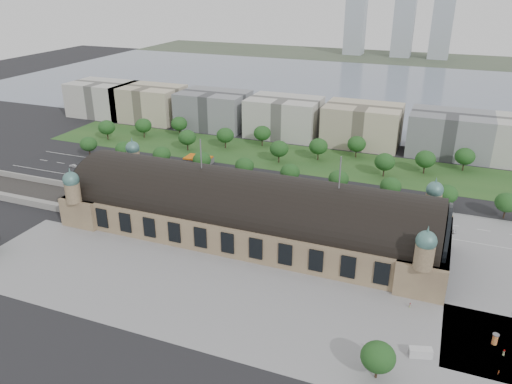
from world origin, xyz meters
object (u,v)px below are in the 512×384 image
(bus_east, at_px, (333,213))
(advertising_column, at_px, (495,339))
(pedestrian_0, at_px, (410,305))
(traffic_car_6, at_px, (449,231))
(traffic_car_4, at_px, (316,207))
(pedestrian_1, at_px, (498,373))
(parked_car_0, at_px, (155,189))
(bus_west, at_px, (288,207))
(pedestrian_4, at_px, (368,347))
(parked_car_2, at_px, (148,190))
(bus_mid, at_px, (287,206))
(parked_car_5, at_px, (228,201))
(parked_car_4, at_px, (168,193))
(parked_car_6, at_px, (225,200))
(traffic_car_0, at_px, (73,166))
(traffic_car_1, at_px, (142,170))
(van_south, at_px, (419,353))
(traffic_car_3, at_px, (205,180))
(pedestrian_5, at_px, (504,353))
(petrol_station, at_px, (203,159))
(traffic_car_5, at_px, (384,213))
(parked_car_1, at_px, (162,193))
(parked_car_3, at_px, (182,194))

(bus_east, bearing_deg, advertising_column, -134.24)
(pedestrian_0, bearing_deg, traffic_car_6, 73.76)
(traffic_car_4, distance_m, pedestrian_1, 107.26)
(parked_car_0, bearing_deg, bus_west, 63.50)
(parked_car_0, xyz_separation_m, pedestrian_4, (114.98, -74.51, 0.22))
(parked_car_2, height_order, bus_mid, bus_mid)
(traffic_car_4, distance_m, parked_car_5, 40.26)
(parked_car_4, xyz_separation_m, parked_car_6, (28.59, 2.27, 0.10))
(traffic_car_0, xyz_separation_m, traffic_car_1, (38.68, 7.71, -0.14))
(van_south, bearing_deg, parked_car_4, 133.59)
(traffic_car_1, bearing_deg, bus_west, -95.24)
(parked_car_6, relative_size, pedestrian_4, 2.81)
(traffic_car_1, xyz_separation_m, parked_car_0, (20.02, -19.12, 0.10))
(traffic_car_3, xyz_separation_m, parked_car_6, (19.37, -17.72, -0.01))
(parked_car_5, bearing_deg, pedestrian_0, 33.98)
(traffic_car_6, bearing_deg, traffic_car_3, -88.37)
(parked_car_6, distance_m, pedestrian_1, 133.10)
(parked_car_0, distance_m, pedestrian_5, 162.63)
(traffic_car_4, relative_size, pedestrian_0, 2.35)
(bus_mid, height_order, pedestrian_5, bus_mid)
(pedestrian_0, bearing_deg, petrol_station, 135.79)
(parked_car_6, height_order, pedestrian_4, pedestrian_4)
(petrol_station, relative_size, pedestrian_1, 8.38)
(traffic_car_5, height_order, parked_car_2, parked_car_2)
(petrol_station, height_order, pedestrian_5, petrol_station)
(traffic_car_0, distance_m, parked_car_1, 66.06)
(bus_mid, relative_size, pedestrian_1, 7.59)
(bus_west, bearing_deg, parked_car_5, 99.50)
(traffic_car_6, distance_m, van_south, 79.20)
(traffic_car_4, relative_size, pedestrian_5, 1.91)
(parked_car_6, xyz_separation_m, advertising_column, (111.17, -59.85, 0.99))
(bus_west, bearing_deg, advertising_column, -121.79)
(parked_car_0, bearing_deg, parked_car_6, 62.33)
(bus_west, xyz_separation_m, pedestrian_4, (48.76, -77.29, -0.67))
(pedestrian_5, bearing_deg, parked_car_5, -118.28)
(bus_west, height_order, pedestrian_5, bus_west)
(traffic_car_0, height_order, traffic_car_4, traffic_car_0)
(bus_mid, bearing_deg, advertising_column, -125.24)
(traffic_car_4, height_order, parked_car_4, parked_car_4)
(petrol_station, xyz_separation_m, traffic_car_5, (101.90, -27.17, -2.31))
(parked_car_1, relative_size, parked_car_3, 1.16)
(traffic_car_0, bearing_deg, advertising_column, 72.70)
(parked_car_3, relative_size, van_south, 0.64)
(parked_car_1, xyz_separation_m, pedestrian_0, (118.09, -47.15, 0.13))
(parked_car_6, bearing_deg, traffic_car_6, 69.52)
(traffic_car_5, distance_m, advertising_column, 83.71)
(traffic_car_4, xyz_separation_m, parked_car_5, (-39.39, -8.34, 0.01))
(parked_car_2, distance_m, bus_mid, 68.56)
(traffic_car_6, distance_m, pedestrian_0, 58.22)
(van_south, bearing_deg, bus_mid, 113.72)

